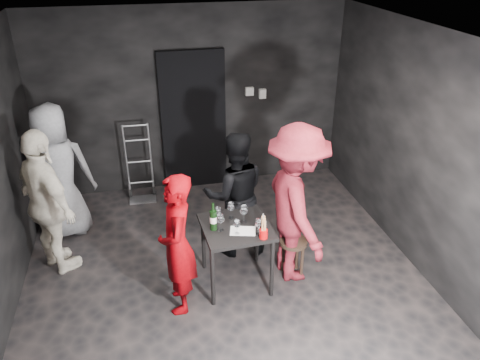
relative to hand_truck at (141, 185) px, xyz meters
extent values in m
cube|color=black|center=(0.85, -2.19, -0.21)|extent=(4.50, 5.00, 0.02)
cube|color=silver|center=(0.85, -2.19, 2.49)|extent=(4.50, 5.00, 0.02)
cube|color=black|center=(0.85, 0.31, 1.14)|extent=(4.50, 0.04, 2.70)
cube|color=black|center=(3.10, -2.19, 1.14)|extent=(0.04, 5.00, 2.70)
cube|color=black|center=(0.85, 0.25, 0.84)|extent=(0.95, 0.10, 2.10)
cube|color=#B7B7B2|center=(1.70, 0.26, 1.24)|extent=(0.12, 0.06, 0.12)
cube|color=#B7B7B2|center=(1.90, 0.26, 1.19)|extent=(0.10, 0.06, 0.14)
cylinder|color=#B2B2B7|center=(-0.17, 0.03, 0.37)|extent=(0.03, 0.03, 1.16)
cylinder|color=#B2B2B7|center=(0.17, 0.03, 0.37)|extent=(0.03, 0.03, 1.16)
cube|color=#B2B2B7|center=(0.00, -0.08, -0.20)|extent=(0.39, 0.21, 0.03)
cylinder|color=black|center=(-0.17, 0.06, -0.13)|extent=(0.04, 0.16, 0.16)
cylinder|color=black|center=(0.17, 0.06, -0.13)|extent=(0.04, 0.16, 0.16)
cube|color=black|center=(0.97, -2.17, 0.52)|extent=(0.72, 0.72, 0.04)
cylinder|color=black|center=(0.65, -2.49, 0.14)|extent=(0.04, 0.04, 0.71)
cylinder|color=black|center=(1.29, -2.49, 0.14)|extent=(0.04, 0.04, 0.71)
cylinder|color=black|center=(0.65, -1.85, 0.14)|extent=(0.04, 0.04, 0.71)
cylinder|color=black|center=(1.29, -1.85, 0.14)|extent=(0.04, 0.04, 0.71)
cylinder|color=black|center=(1.62, -2.19, 0.24)|extent=(0.31, 0.31, 0.04)
cylinder|color=black|center=(1.71, -2.11, -0.01)|extent=(0.04, 0.04, 0.41)
cylinder|color=black|center=(1.54, -2.11, -0.01)|extent=(0.04, 0.04, 0.41)
cylinder|color=black|center=(1.54, -2.28, -0.01)|extent=(0.04, 0.04, 0.41)
cylinder|color=black|center=(1.71, -2.28, -0.01)|extent=(0.04, 0.04, 0.41)
imported|color=#890006|center=(0.32, -2.40, 0.57)|extent=(0.42, 0.60, 1.57)
imported|color=black|center=(1.08, -1.57, 0.61)|extent=(0.82, 0.48, 1.64)
imported|color=maroon|center=(1.64, -2.16, 0.91)|extent=(0.74, 1.48, 2.24)
imported|color=white|center=(-1.01, -1.46, 0.79)|extent=(1.15, 1.29, 2.02)
imported|color=gray|center=(-0.99, -0.69, 0.82)|extent=(1.05, 0.62, 2.06)
cube|color=white|center=(1.01, -2.28, 0.54)|extent=(0.30, 0.24, 0.00)
cylinder|color=black|center=(0.72, -2.18, 0.65)|extent=(0.07, 0.07, 0.22)
cylinder|color=black|center=(0.72, -2.18, 0.80)|extent=(0.03, 0.03, 0.09)
cylinder|color=white|center=(0.72, -2.18, 0.66)|extent=(0.08, 0.08, 0.07)
cylinder|color=#C30609|center=(1.19, -2.45, 0.58)|extent=(0.09, 0.09, 0.10)
camera|label=1|loc=(0.09, -6.26, 3.30)|focal=35.00mm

